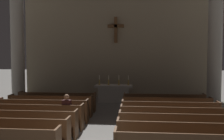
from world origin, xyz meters
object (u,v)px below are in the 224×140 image
(pew_left_row_2, at_px, (6,132))
(column_left_second, at_px, (17,40))
(candlestick_outer_left, at_px, (99,82))
(lone_worshipper, at_px, (67,111))
(pew_right_row_4, at_px, (174,119))
(pew_right_row_7, at_px, (164,103))
(altar, at_px, (114,93))
(pew_left_row_7, at_px, (57,101))
(pew_right_row_5, at_px, (170,113))
(pew_right_row_6, at_px, (166,108))
(candlestick_inner_left, at_px, (109,82))
(pew_left_row_3, at_px, (21,123))
(pew_left_row_6, at_px, (50,105))
(pew_right_row_2, at_px, (185,137))
(pew_left_row_4, at_px, (33,116))
(column_right_second, at_px, (215,39))
(pew_right_row_3, at_px, (179,127))
(candlestick_outer_right, at_px, (128,82))
(pew_left_row_5, at_px, (43,110))
(candlestick_inner_right, at_px, (119,82))

(pew_left_row_2, relative_size, column_left_second, 0.51)
(candlestick_outer_left, distance_m, lone_worshipper, 5.43)
(pew_right_row_4, bearing_deg, pew_right_row_7, 90.00)
(altar, height_order, lone_worshipper, lone_worshipper)
(pew_left_row_7, distance_m, pew_right_row_5, 5.51)
(column_left_second, bearing_deg, pew_right_row_6, -19.25)
(candlestick_inner_left, bearing_deg, pew_left_row_3, -109.66)
(pew_left_row_6, distance_m, pew_right_row_2, 6.43)
(pew_left_row_4, bearing_deg, altar, 64.56)
(pew_right_row_6, bearing_deg, altar, 126.34)
(column_right_second, bearing_deg, pew_right_row_4, -121.27)
(candlestick_outer_left, bearing_deg, lone_worshipper, -94.53)
(pew_left_row_2, distance_m, pew_left_row_3, 0.96)
(pew_right_row_6, bearing_deg, pew_right_row_3, -90.00)
(pew_left_row_4, bearing_deg, pew_right_row_5, 10.52)
(pew_left_row_2, bearing_deg, pew_right_row_5, 29.13)
(pew_left_row_3, bearing_deg, column_right_second, 35.28)
(pew_right_row_6, xyz_separation_m, candlestick_outer_right, (-1.73, 3.51, 0.71))
(column_left_second, bearing_deg, column_right_second, 0.00)
(pew_left_row_5, bearing_deg, pew_right_row_5, 0.00)
(pew_left_row_5, bearing_deg, candlestick_outer_left, 68.82)
(pew_left_row_4, distance_m, candlestick_inner_right, 6.18)
(pew_right_row_6, distance_m, altar, 4.35)
(candlestick_outer_right, bearing_deg, pew_left_row_6, -134.36)
(pew_left_row_2, height_order, candlestick_outer_left, candlestick_outer_left)
(pew_right_row_7, bearing_deg, lone_worshipper, -143.66)
(column_left_second, bearing_deg, candlestick_inner_right, 6.98)
(pew_left_row_5, xyz_separation_m, candlestick_outer_left, (1.73, 4.47, 0.71))
(candlestick_outer_right, bearing_deg, candlestick_inner_left, 180.00)
(pew_left_row_7, bearing_deg, pew_right_row_4, -29.13)
(pew_left_row_3, bearing_deg, candlestick_inner_right, 65.72)
(column_left_second, bearing_deg, pew_left_row_6, -44.36)
(column_right_second, distance_m, candlestick_inner_right, 5.74)
(pew_left_row_4, xyz_separation_m, candlestick_inner_right, (2.88, 5.42, 0.71))
(candlestick_outer_left, bearing_deg, pew_right_row_4, -57.69)
(pew_right_row_5, relative_size, candlestick_outer_left, 6.67)
(pew_left_row_2, xyz_separation_m, candlestick_inner_left, (2.28, 7.34, 0.71))
(altar, bearing_deg, column_left_second, -172.64)
(column_left_second, height_order, candlestick_outer_right, column_left_second)
(pew_left_row_2, xyz_separation_m, pew_left_row_3, (0.00, 0.96, 0.00))
(pew_right_row_7, relative_size, candlestick_inner_left, 6.67)
(pew_left_row_7, xyz_separation_m, candlestick_outer_left, (1.73, 2.55, 0.71))
(pew_right_row_2, relative_size, candlestick_outer_right, 6.67)
(pew_left_row_3, distance_m, pew_right_row_5, 5.51)
(column_right_second, xyz_separation_m, altar, (-5.45, 0.70, -3.10))
(candlestick_inner_right, bearing_deg, candlestick_outer_left, 180.00)
(pew_left_row_6, xyz_separation_m, candlestick_inner_left, (2.28, 3.51, 0.71))
(pew_left_row_5, distance_m, pew_right_row_6, 5.25)
(pew_right_row_3, relative_size, pew_right_row_5, 1.00)
(pew_left_row_3, height_order, pew_right_row_7, same)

